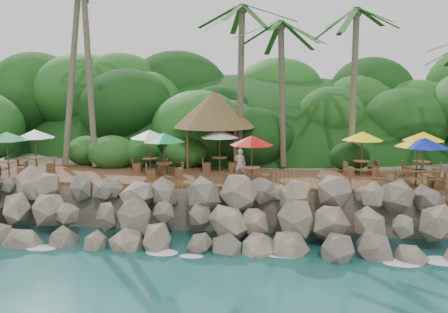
# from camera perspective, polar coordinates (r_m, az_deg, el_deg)

# --- Properties ---
(ground) EXTENTS (140.00, 140.00, 0.00)m
(ground) POSITION_cam_1_polar(r_m,az_deg,el_deg) (20.45, -2.02, -12.03)
(ground) COLOR #19514F
(ground) RESTS_ON ground
(land_base) EXTENTS (32.00, 25.20, 2.10)m
(land_base) POSITION_cam_1_polar(r_m,az_deg,el_deg) (35.56, 1.89, -1.32)
(land_base) COLOR gray
(land_base) RESTS_ON ground
(jungle_hill) EXTENTS (44.80, 28.00, 15.40)m
(jungle_hill) POSITION_cam_1_polar(r_m,az_deg,el_deg) (43.11, 2.73, -0.97)
(jungle_hill) COLOR #143811
(jungle_hill) RESTS_ON ground
(seawall) EXTENTS (29.00, 4.00, 2.30)m
(seawall) POSITION_cam_1_polar(r_m,az_deg,el_deg) (21.96, -1.23, -7.39)
(seawall) COLOR gray
(seawall) RESTS_ON ground
(terrace) EXTENTS (26.00, 5.00, 0.20)m
(terrace) POSITION_cam_1_polar(r_m,az_deg,el_deg) (25.57, 0.00, -2.66)
(terrace) COLOR brown
(terrace) RESTS_ON land_base
(jungle_foliage) EXTENTS (44.00, 16.00, 12.00)m
(jungle_foliage) POSITION_cam_1_polar(r_m,az_deg,el_deg) (34.78, 1.74, -3.31)
(jungle_foliage) COLOR #143811
(jungle_foliage) RESTS_ON ground
(foam_line) EXTENTS (25.20, 0.80, 0.06)m
(foam_line) POSITION_cam_1_polar(r_m,az_deg,el_deg) (20.72, -1.89, -11.67)
(foam_line) COLOR white
(foam_line) RESTS_ON ground
(palapa) EXTENTS (5.03, 5.03, 4.60)m
(palapa) POSITION_cam_1_polar(r_m,az_deg,el_deg) (28.41, -1.20, 5.78)
(palapa) COLOR brown
(palapa) RESTS_ON ground
(dining_clusters) EXTENTS (24.78, 5.38, 2.44)m
(dining_clusters) POSITION_cam_1_polar(r_m,az_deg,el_deg) (25.01, 1.98, 2.01)
(dining_clusters) COLOR brown
(dining_clusters) RESTS_ON terrace
(railing) EXTENTS (8.30, 0.10, 1.00)m
(railing) POSITION_cam_1_polar(r_m,az_deg,el_deg) (24.09, 24.30, -2.43)
(railing) COLOR brown
(railing) RESTS_ON terrace
(waiter) EXTENTS (0.60, 0.41, 1.58)m
(waiter) POSITION_cam_1_polar(r_m,az_deg,el_deg) (24.86, 1.99, -0.91)
(waiter) COLOR white
(waiter) RESTS_ON terrace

